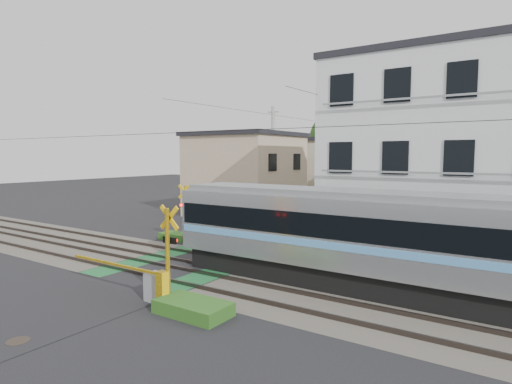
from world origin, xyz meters
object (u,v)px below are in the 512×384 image
Objects in this scene: crossing_signal_near at (157,280)px; manhole_cover at (18,341)px; apartment_block at (445,154)px; commuter_train at (393,241)px; pedestrian at (396,193)px; crossing_signal_far at (192,230)px.

crossing_signal_near reaches higher than manhole_cover.
manhole_cover is at bearing -111.41° from apartment_block.
crossing_signal_near is at bearing 78.79° from manhole_cover.
commuter_train is at bearing -90.31° from apartment_block.
pedestrian reaches higher than manhole_cover.
crossing_signal_far reaches higher than manhole_cover.
manhole_cover is at bearing 88.90° from pedestrian.
pedestrian is at bearing 92.21° from manhole_cover.
crossing_signal_near is 34.49m from pedestrian.
crossing_signal_far is at bearing 111.37° from manhole_cover.
manhole_cover is at bearing -101.21° from crossing_signal_near.
crossing_signal_near is 8.53× the size of manhole_cover.
pedestrian is (-2.26, 34.41, 0.08)m from crossing_signal_near.
commuter_train is 1.61× the size of apartment_block.
crossing_signal_near is 3.00× the size of pedestrian.
apartment_block is at bearing 107.71° from pedestrian.
commuter_train is 7.69m from crossing_signal_near.
pedestrian is 38.37m from manhole_cover.
commuter_train is 3.46× the size of crossing_signal_near.
manhole_cover is (-6.69, -17.07, -4.64)m from apartment_block.
apartment_block is 18.91m from manhole_cover.
commuter_train reaches higher than crossing_signal_far.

